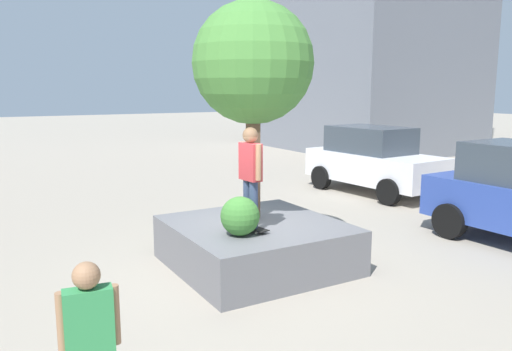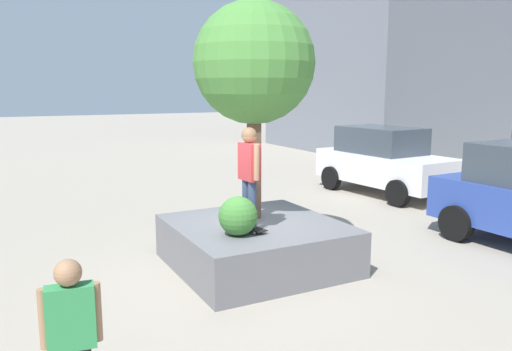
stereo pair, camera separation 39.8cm
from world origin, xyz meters
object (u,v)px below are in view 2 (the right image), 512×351
Objects in this scene: skateboard at (249,227)px; skateboarder at (249,170)px; plaza_tree at (254,64)px; planter_ledge at (256,244)px; pedestrian_crossing at (72,330)px; police_car at (384,160)px.

skateboarder is (-0.00, 0.00, 1.03)m from skateboard.
planter_ledge is at bearing -22.45° from plaza_tree.
pedestrian_crossing is at bearing -50.03° from skateboard.
pedestrian_crossing is (3.59, -3.86, -2.77)m from plaza_tree.
plaza_tree is 2.39× the size of pedestrian_crossing.
pedestrian_crossing is (7.26, -10.39, -0.09)m from police_car.
police_car is at bearing 122.28° from skateboard.
pedestrian_crossing is (2.82, -3.37, 0.09)m from skateboard.
plaza_tree is at bearing 147.29° from skateboarder.
skateboarder reaches higher than planter_ledge.
skateboarder is at bearing 165.96° from skateboard.
skateboarder is 0.37× the size of police_car.
plaza_tree is 3.01m from skateboard.
plaza_tree is at bearing -60.65° from police_car.
skateboarder reaches higher than skateboard.
skateboarder reaches higher than pedestrian_crossing.
skateboard is 0.47× the size of skateboarder.
plaza_tree is 7.96m from police_car.
plaza_tree reaches higher than skateboarder.
police_car is (-4.44, 7.03, 0.19)m from skateboard.
plaza_tree is 5.95m from pedestrian_crossing.
skateboard is at bearing -14.04° from skateboarder.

